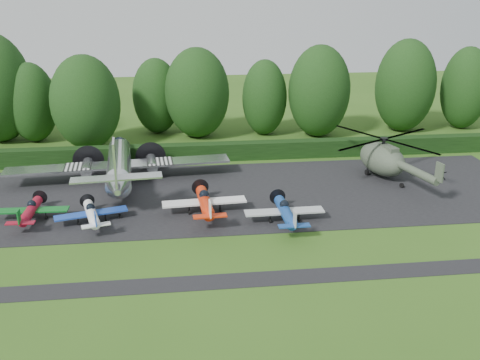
{
  "coord_description": "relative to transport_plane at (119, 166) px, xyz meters",
  "views": [
    {
      "loc": [
        0.34,
        -38.4,
        19.83
      ],
      "look_at": [
        5.64,
        7.36,
        2.5
      ],
      "focal_mm": 40.0,
      "sensor_mm": 36.0,
      "label": 1
    }
  ],
  "objects": [
    {
      "name": "ground",
      "position": [
        6.02,
        -14.05,
        -2.06
      ],
      "size": [
        160.0,
        160.0,
        0.0
      ],
      "primitive_type": "plane",
      "color": "#315A19",
      "rests_on": "ground"
    },
    {
      "name": "apron",
      "position": [
        6.02,
        -4.05,
        -2.05
      ],
      "size": [
        70.0,
        18.0,
        0.01
      ],
      "primitive_type": "cube",
      "color": "black",
      "rests_on": "ground"
    },
    {
      "name": "tree_7",
      "position": [
        3.36,
        19.82,
        3.01
      ],
      "size": [
        6.4,
        6.4,
        10.16
      ],
      "color": "black",
      "rests_on": "ground"
    },
    {
      "name": "tree_1",
      "position": [
        45.96,
        17.34,
        3.62
      ],
      "size": [
        6.55,
        6.55,
        11.39
      ],
      "color": "black",
      "rests_on": "ground"
    },
    {
      "name": "taxiway_verge",
      "position": [
        6.02,
        -20.05,
        -2.05
      ],
      "size": [
        70.0,
        2.0,
        0.0
      ],
      "primitive_type": "cube",
      "color": "black",
      "rests_on": "ground"
    },
    {
      "name": "hedgerow",
      "position": [
        6.02,
        6.95,
        -2.06
      ],
      "size": [
        90.0,
        1.6,
        2.0
      ],
      "primitive_type": "cube",
      "color": "black",
      "rests_on": "ground"
    },
    {
      "name": "tree_9",
      "position": [
        17.72,
        17.25,
        2.98
      ],
      "size": [
        5.96,
        5.96,
        10.11
      ],
      "color": "black",
      "rests_on": "ground"
    },
    {
      "name": "tree_3",
      "position": [
        24.75,
        15.72,
        3.98
      ],
      "size": [
        8.1,
        8.1,
        12.09
      ],
      "color": "black",
      "rests_on": "ground"
    },
    {
      "name": "light_plane_white",
      "position": [
        -1.48,
        -9.38,
        -1.07
      ],
      "size": [
        6.18,
        6.49,
        2.37
      ],
      "rotation": [
        0.0,
        0.0,
        -0.27
      ],
      "color": "white",
      "rests_on": "ground"
    },
    {
      "name": "tree_5",
      "position": [
        8.76,
        17.07,
        3.84
      ],
      "size": [
        8.44,
        8.44,
        11.82
      ],
      "color": "black",
      "rests_on": "ground"
    },
    {
      "name": "light_plane_red",
      "position": [
        -6.85,
        -8.11,
        -1.06
      ],
      "size": [
        6.22,
        6.54,
        2.39
      ],
      "rotation": [
        0.0,
        0.0,
        0.03
      ],
      "color": "maroon",
      "rests_on": "ground"
    },
    {
      "name": "light_plane_blue",
      "position": [
        15.08,
        -11.16,
        -0.95
      ],
      "size": [
        6.92,
        7.28,
        2.66
      ],
      "rotation": [
        0.0,
        0.0,
        -0.02
      ],
      "color": "navy",
      "rests_on": "ground"
    },
    {
      "name": "tree_4",
      "position": [
        -4.96,
        13.46,
        3.73
      ],
      "size": [
        8.4,
        8.4,
        11.58
      ],
      "color": "black",
      "rests_on": "ground"
    },
    {
      "name": "sign_board",
      "position": [
        35.33,
        6.45,
        -0.94
      ],
      "size": [
        2.94,
        0.11,
        1.65
      ],
      "rotation": [
        0.0,
        0.0,
        0.14
      ],
      "color": "#3F3326",
      "rests_on": "ground"
    },
    {
      "name": "tree_2",
      "position": [
        37.07,
        17.01,
        4.22
      ],
      "size": [
        8.08,
        8.08,
        12.56
      ],
      "color": "black",
      "rests_on": "ground"
    },
    {
      "name": "tree_0",
      "position": [
        -12.33,
        17.37,
        3.04
      ],
      "size": [
        6.31,
        6.31,
        10.22
      ],
      "color": "black",
      "rests_on": "ground"
    },
    {
      "name": "helicopter",
      "position": [
        27.5,
        -0.92,
        0.27
      ],
      "size": [
        13.45,
        15.74,
        4.33
      ],
      "rotation": [
        0.0,
        0.0,
        -0.26
      ],
      "color": "#3D4837",
      "rests_on": "ground"
    },
    {
      "name": "light_plane_orange",
      "position": [
        8.3,
        -8.48,
        -0.85
      ],
      "size": [
        7.55,
        7.94,
        2.9
      ],
      "rotation": [
        0.0,
        0.0,
        -0.07
      ],
      "color": "red",
      "rests_on": "ground"
    },
    {
      "name": "transport_plane",
      "position": [
        0.0,
        0.0,
        0.0
      ],
      "size": [
        23.01,
        17.64,
        7.37
      ],
      "rotation": [
        0.0,
        0.0,
        -0.08
      ],
      "color": "silver",
      "rests_on": "ground"
    }
  ]
}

